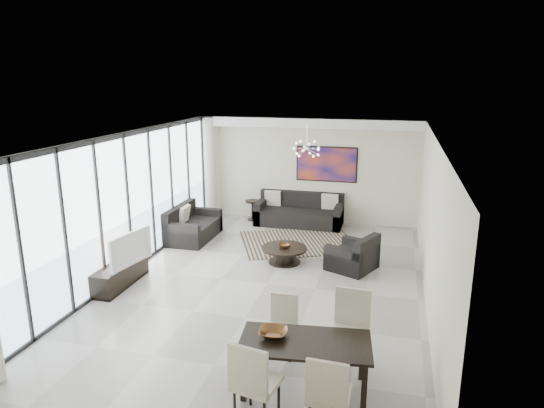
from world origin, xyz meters
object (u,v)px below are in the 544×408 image
(coffee_table, at_px, (284,254))
(tv_console, at_px, (121,274))
(dining_table, at_px, (305,348))
(sofa_main, at_px, (299,214))
(television, at_px, (126,248))

(coffee_table, height_order, tv_console, tv_console)
(dining_table, bearing_deg, coffee_table, 106.36)
(dining_table, bearing_deg, sofa_main, 101.79)
(sofa_main, relative_size, tv_console, 1.61)
(sofa_main, bearing_deg, coffee_table, -85.32)
(sofa_main, xyz_separation_m, dining_table, (1.50, -7.17, 0.32))
(television, bearing_deg, dining_table, -110.44)
(coffee_table, distance_m, dining_table, 4.50)
(tv_console, bearing_deg, coffee_table, 34.77)
(sofa_main, xyz_separation_m, television, (-2.44, -4.83, 0.49))
(television, height_order, dining_table, television)
(coffee_table, xyz_separation_m, television, (-2.68, -1.95, 0.58))
(coffee_table, relative_size, sofa_main, 0.43)
(sofa_main, height_order, tv_console, sofa_main)
(sofa_main, distance_m, tv_console, 5.50)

